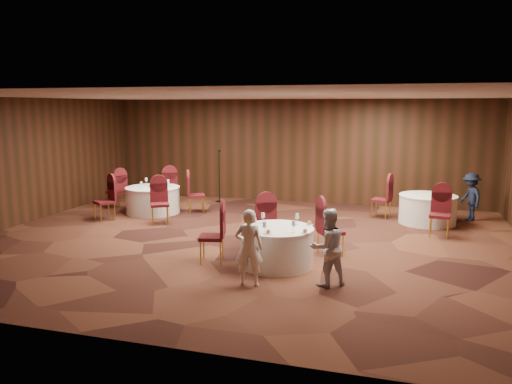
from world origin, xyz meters
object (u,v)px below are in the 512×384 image
(table_right, at_px, (427,209))
(man_c, at_px, (471,197))
(woman_a, at_px, (249,248))
(table_left, at_px, (153,200))
(mic_stand, at_px, (219,187))
(woman_b, at_px, (328,247))
(table_main, at_px, (277,247))

(table_right, distance_m, man_c, 1.31)
(table_right, distance_m, woman_a, 6.40)
(table_left, relative_size, mic_stand, 0.93)
(table_left, distance_m, woman_a, 6.46)
(table_left, bearing_deg, woman_b, -38.33)
(table_left, height_order, woman_b, woman_b)
(man_c, bearing_deg, table_right, -80.25)
(man_c, bearing_deg, woman_a, -55.45)
(table_left, height_order, woman_a, woman_a)
(woman_a, distance_m, woman_b, 1.31)
(woman_a, bearing_deg, mic_stand, -75.09)
(table_right, height_order, woman_a, woman_a)
(mic_stand, distance_m, woman_a, 7.57)
(woman_a, xyz_separation_m, woman_b, (1.25, 0.39, 0.00))
(table_right, bearing_deg, table_left, -173.70)
(mic_stand, bearing_deg, woman_a, -65.80)
(mic_stand, relative_size, man_c, 1.28)
(woman_b, height_order, man_c, woman_b)
(woman_a, bearing_deg, table_left, -57.29)
(woman_b, bearing_deg, table_left, -75.65)
(table_main, relative_size, woman_a, 1.05)
(table_main, relative_size, table_left, 0.91)
(table_left, distance_m, mic_stand, 2.44)
(table_main, bearing_deg, woman_b, -35.65)
(woman_b, xyz_separation_m, man_c, (2.91, 5.89, -0.02))
(woman_a, height_order, woman_b, woman_b)
(woman_b, bearing_deg, table_right, -146.54)
(mic_stand, xyz_separation_m, woman_a, (3.10, -6.91, 0.18))
(woman_a, xyz_separation_m, man_c, (4.16, 6.28, -0.02))
(woman_b, bearing_deg, mic_stand, -93.55)
(table_right, relative_size, man_c, 1.13)
(table_right, relative_size, woman_b, 1.09)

